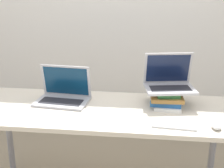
{
  "coord_description": "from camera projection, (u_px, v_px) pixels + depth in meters",
  "views": [
    {
      "loc": [
        0.3,
        -1.61,
        1.6
      ],
      "look_at": [
        0.07,
        0.34,
        0.94
      ],
      "focal_mm": 50.0,
      "sensor_mm": 36.0,
      "label": 1
    }
  ],
  "objects": [
    {
      "name": "wall_back",
      "position": [
        119.0,
        7.0,
        3.02
      ],
      "size": [
        8.0,
        0.05,
        2.7
      ],
      "color": "silver",
      "rests_on": "ground_plane"
    },
    {
      "name": "desk",
      "position": [
        102.0,
        119.0,
        2.15
      ],
      "size": [
        1.78,
        0.67,
        0.76
      ],
      "color": "beige",
      "rests_on": "ground_plane"
    },
    {
      "name": "book_stack",
      "position": [
        167.0,
        98.0,
        2.17
      ],
      "size": [
        0.23,
        0.28,
        0.11
      ],
      "color": "white",
      "rests_on": "desk"
    },
    {
      "name": "wireless_keyboard",
      "position": [
        174.0,
        125.0,
        1.88
      ],
      "size": [
        0.27,
        0.13,
        0.01
      ],
      "color": "white",
      "rests_on": "desk"
    },
    {
      "name": "laptop_left",
      "position": [
        63.0,
        95.0,
        2.24
      ],
      "size": [
        0.39,
        0.28,
        0.25
      ],
      "color": "#B2B2B7",
      "rests_on": "desk"
    },
    {
      "name": "laptop_on_books",
      "position": [
        169.0,
        82.0,
        2.16
      ],
      "size": [
        0.37,
        0.29,
        0.25
      ],
      "color": "#B2B2B7",
      "rests_on": "book_stack"
    },
    {
      "name": "mouse",
      "position": [
        216.0,
        125.0,
        1.84
      ],
      "size": [
        0.06,
        0.1,
        0.04
      ],
      "color": "white",
      "rests_on": "desk"
    }
  ]
}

